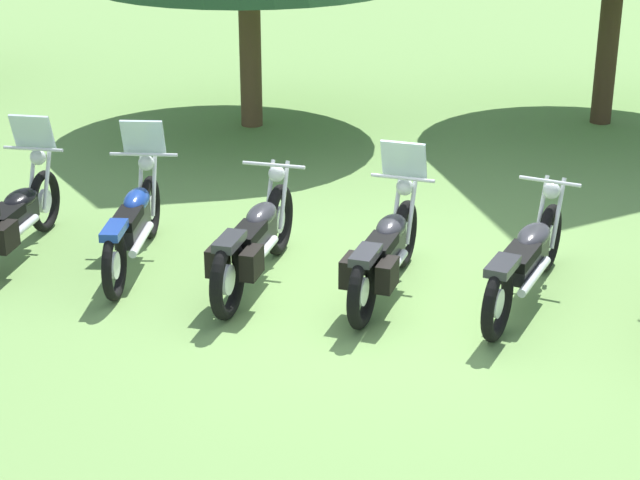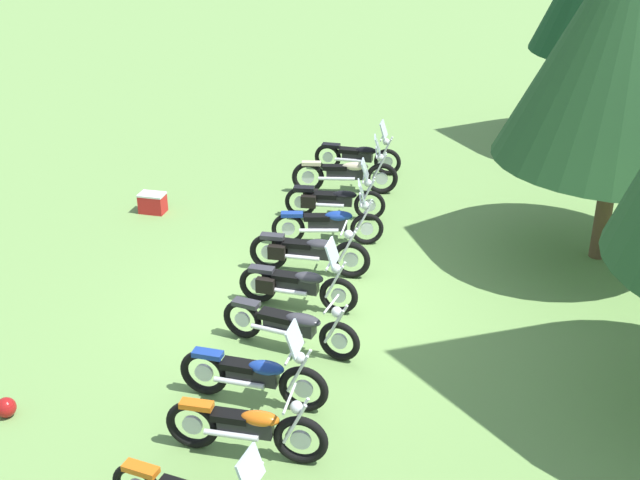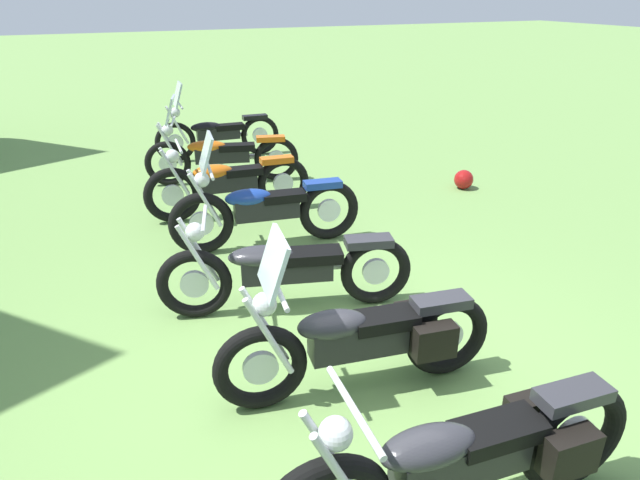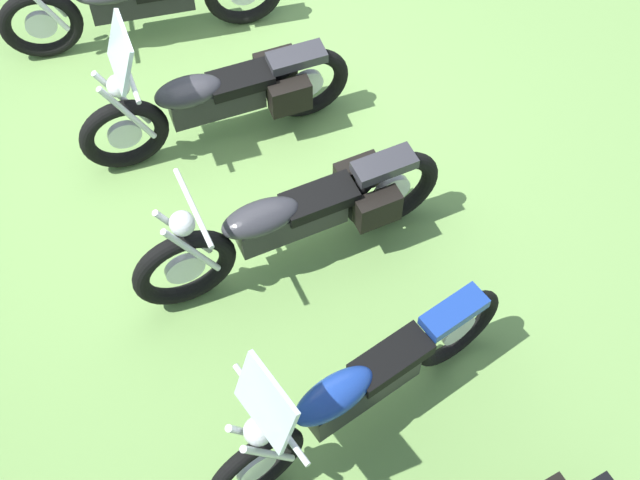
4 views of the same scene
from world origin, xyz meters
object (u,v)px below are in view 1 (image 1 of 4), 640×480
motorcycle_2 (12,216)px  motorcycle_4 (254,241)px  motorcycle_6 (526,258)px  motorcycle_3 (134,221)px  motorcycle_5 (385,251)px

motorcycle_2 → motorcycle_4: motorcycle_2 is taller
motorcycle_4 → motorcycle_6: 2.57m
motorcycle_2 → motorcycle_3: (1.28, 0.07, 0.02)m
motorcycle_4 → motorcycle_6: motorcycle_4 is taller
motorcycle_6 → motorcycle_4: bearing=107.4°
motorcycle_2 → motorcycle_4: bearing=-95.0°
motorcycle_4 → motorcycle_5: bearing=-86.5°
motorcycle_3 → motorcycle_4: (1.30, -0.27, -0.01)m
motorcycle_4 → motorcycle_5: size_ratio=1.08×
motorcycle_2 → motorcycle_5: motorcycle_5 is taller
motorcycle_3 → motorcycle_4: bearing=-108.8°
motorcycle_2 → motorcycle_6: motorcycle_2 is taller
motorcycle_3 → motorcycle_6: (3.88, -0.17, -0.03)m
motorcycle_2 → motorcycle_6: (5.16, -0.11, -0.01)m
motorcycle_6 → motorcycle_2: bearing=104.1°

